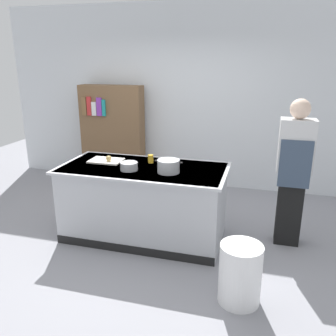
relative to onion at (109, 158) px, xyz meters
name	(u,v)px	position (x,y,z in m)	size (l,w,h in m)	color
ground_plane	(145,235)	(0.47, -0.06, -0.96)	(10.00, 10.00, 0.00)	gray
back_wall	(184,97)	(0.47, 2.04, 0.54)	(6.40, 0.12, 3.00)	silver
counter_island	(144,201)	(0.47, -0.06, -0.49)	(1.98, 0.98, 0.90)	#B7BABF
cutting_board	(106,161)	(-0.06, 0.04, -0.05)	(0.40, 0.28, 0.02)	silver
onion	(109,158)	(0.00, 0.00, 0.00)	(0.07, 0.07, 0.07)	tan
stock_pot	(168,166)	(0.81, -0.17, 0.02)	(0.32, 0.25, 0.15)	#B7BABF
mixing_bowl	(129,166)	(0.35, -0.21, -0.01)	(0.20, 0.20, 0.09)	#B7BABF
juice_cup	(151,159)	(0.50, 0.14, -0.01)	(0.07, 0.07, 0.10)	yellow
trash_bin	(240,274)	(1.71, -1.00, -0.67)	(0.38, 0.38, 0.57)	white
person_chef	(293,170)	(2.17, 0.24, -0.04)	(0.38, 0.25, 1.72)	black
bookshelf	(113,135)	(-0.73, 1.74, -0.10)	(1.10, 0.31, 1.70)	brown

